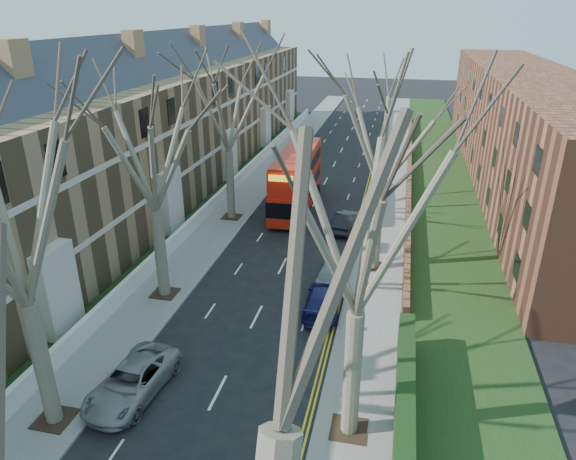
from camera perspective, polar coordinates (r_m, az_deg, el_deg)
The scene contains 16 objects.
pavement_left at distance 50.23m, azimuth -2.60°, elevation 5.98°, with size 3.00×102.00×0.12m, color slate.
pavement_right at distance 48.60m, azimuth 11.24°, elevation 4.95°, with size 3.00×102.00×0.12m, color slate.
terrace_left at distance 44.35m, azimuth -15.25°, elevation 10.18°, with size 9.70×78.00×13.60m.
flats_right at distance 52.34m, azimuth 24.67°, elevation 10.20°, with size 13.97×54.00×10.00m.
front_wall_left at distance 43.31m, azimuth -7.49°, elevation 3.71°, with size 0.30×78.00×1.00m.
grass_verge_right at distance 48.71m, azimuth 16.55°, elevation 4.58°, with size 6.00×102.00×0.06m.
tree_left_mid at distance 18.96m, azimuth -29.15°, elevation 3.58°, with size 10.50×10.50×14.71m.
tree_left_far at distance 26.97m, azimuth -15.33°, elevation 10.16°, with size 10.15×10.15×14.22m.
tree_left_dist at distance 37.76m, azimuth -6.91°, elevation 14.86°, with size 10.50×10.50×14.71m.
tree_right_mid at distance 16.22m, azimuth 8.33°, elevation 3.42°, with size 10.50×10.50×14.71m.
tree_right_far at distance 29.82m, azimuth 10.69°, elevation 11.78°, with size 10.15×10.15×14.22m.
double_decker_bus at distance 41.51m, azimuth 0.95°, elevation 5.42°, with size 3.04×11.03×4.58m.
car_left_far at distance 23.33m, azimuth -16.92°, elevation -15.77°, with size 2.27×4.93×1.37m, color gray.
car_right_near at distance 27.89m, azimuth 3.91°, elevation -7.70°, with size 1.85×4.56×1.32m, color navy.
car_right_mid at distance 30.60m, azimuth 4.90°, elevation -4.72°, with size 1.59×3.94×1.34m, color gray.
car_right_far at distance 37.97m, azimuth 6.46°, elevation 0.99°, with size 1.44×4.13×1.36m, color black.
Camera 1 is at (6.72, -7.24, 15.01)m, focal length 32.00 mm.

